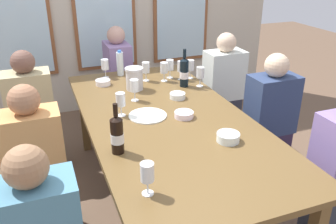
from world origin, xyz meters
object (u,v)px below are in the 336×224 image
object	(u,v)px
tasting_bowl_0	(184,115)
wine_glass_6	(170,66)
wine_glass_4	(146,68)
seated_person_1	(223,90)
tasting_bowl_1	(178,96)
seated_person_2	(36,169)
metal_pitcher	(134,79)
wine_bottle_1	(117,134)
wine_glass_3	(121,100)
dining_table	(167,125)
wine_glass_0	(164,68)
white_plate_0	(148,116)
seated_person_0	(32,118)
wine_glass_8	(181,67)
tasting_bowl_3	(103,82)
water_bottle	(120,64)
wine_glass_7	(147,174)
wine_glass_5	(105,65)
wine_bottle_0	(184,72)
wine_glass_2	(200,73)
seated_person_6	(119,80)
tasting_bowl_2	(228,137)
wine_glass_9	(134,86)
seated_person_3	(269,122)

from	to	relation	value
tasting_bowl_0	wine_glass_6	distance (m)	0.86
wine_glass_4	seated_person_1	world-z (taller)	seated_person_1
tasting_bowl_1	seated_person_2	xyz separation A→B (m)	(-1.12, -0.31, -0.24)
tasting_bowl_0	wine_glass_6	world-z (taller)	wine_glass_6
metal_pitcher	wine_bottle_1	size ratio (longest dim) A/B	0.61
tasting_bowl_1	wine_glass_3	xyz separation A→B (m)	(-0.50, -0.16, 0.10)
wine_glass_3	wine_bottle_1	bearing A→B (deg)	-106.14
dining_table	wine_glass_0	bearing A→B (deg)	71.22
dining_table	wine_glass_6	bearing A→B (deg)	67.50
white_plate_0	seated_person_0	world-z (taller)	seated_person_0
wine_bottle_1	seated_person_2	world-z (taller)	seated_person_2
wine_glass_8	wine_glass_3	bearing A→B (deg)	-141.10
tasting_bowl_0	seated_person_2	world-z (taller)	seated_person_2
tasting_bowl_3	water_bottle	bearing A→B (deg)	45.11
wine_glass_7	seated_person_0	distance (m)	1.72
wine_glass_5	seated_person_0	distance (m)	0.78
white_plate_0	tasting_bowl_3	bearing A→B (deg)	102.54
wine_bottle_0	wine_glass_2	size ratio (longest dim) A/B	1.89
wine_glass_7	seated_person_6	bearing A→B (deg)	80.19
tasting_bowl_0	wine_glass_6	bearing A→B (deg)	75.67
white_plate_0	wine_glass_7	distance (m)	0.90
wine_glass_6	seated_person_1	distance (m)	0.68
tasting_bowl_2	wine_glass_4	world-z (taller)	wine_glass_4
tasting_bowl_2	wine_glass_5	distance (m)	1.54
wine_glass_2	wine_glass_7	bearing A→B (deg)	-124.88
tasting_bowl_1	wine_glass_0	size ratio (longest dim) A/B	0.72
wine_glass_3	wine_glass_8	bearing A→B (deg)	38.90
wine_glass_0	tasting_bowl_3	bearing A→B (deg)	169.91
seated_person_0	wine_glass_7	bearing A→B (deg)	-72.01
wine_glass_0	metal_pitcher	bearing A→B (deg)	-160.87
wine_glass_7	wine_glass_9	world-z (taller)	same
seated_person_6	seated_person_0	bearing A→B (deg)	-143.24
dining_table	seated_person_0	xyz separation A→B (m)	(-0.91, 0.82, -0.15)
tasting_bowl_2	seated_person_0	xyz separation A→B (m)	(-1.15, 1.28, -0.24)
wine_glass_8	seated_person_0	xyz separation A→B (m)	(-1.32, 0.11, -0.33)
metal_pitcher	wine_glass_9	world-z (taller)	metal_pitcher
wine_glass_2	wine_glass_6	xyz separation A→B (m)	(-0.17, 0.30, -0.00)
dining_table	seated_person_6	world-z (taller)	seated_person_6
wine_glass_8	seated_person_1	world-z (taller)	seated_person_1
tasting_bowl_3	wine_glass_3	xyz separation A→B (m)	(-0.00, -0.68, 0.10)
wine_bottle_0	wine_glass_8	size ratio (longest dim) A/B	1.89
seated_person_0	wine_glass_9	bearing A→B (deg)	-29.24
tasting_bowl_2	wine_glass_0	world-z (taller)	wine_glass_0
metal_pitcher	seated_person_3	distance (m)	1.18
wine_glass_3	wine_glass_4	size ratio (longest dim) A/B	1.00
metal_pitcher	seated_person_0	bearing A→B (deg)	166.85
tasting_bowl_2	wine_glass_2	bearing A→B (deg)	74.81
wine_bottle_1	water_bottle	distance (m)	1.42
tasting_bowl_0	wine_glass_2	xyz separation A→B (m)	(0.38, 0.53, 0.10)
wine_glass_0	seated_person_0	size ratio (longest dim) A/B	0.16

